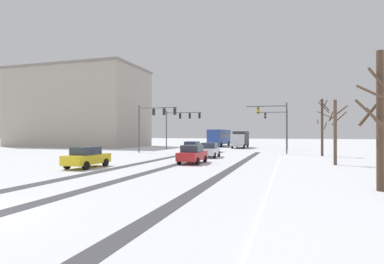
{
  "coord_description": "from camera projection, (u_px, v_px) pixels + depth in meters",
  "views": [
    {
      "loc": [
        9.93,
        -6.98,
        2.65
      ],
      "look_at": [
        0.0,
        24.77,
        2.8
      ],
      "focal_mm": 28.95,
      "sensor_mm": 36.0,
      "label": 1
    }
  ],
  "objects": [
    {
      "name": "wheel_track_left_lane",
      "position": [
        140.0,
        163.0,
        27.28
      ],
      "size": [
        0.98,
        38.93,
        0.01
      ],
      "primitive_type": "cube",
      "color": "#424247",
      "rests_on": "ground"
    },
    {
      "name": "wheel_track_right_lane",
      "position": [
        176.0,
        165.0,
        26.26
      ],
      "size": [
        0.85,
        38.93,
        0.01
      ],
      "primitive_type": "cube",
      "color": "#424247",
      "rests_on": "ground"
    },
    {
      "name": "wheel_track_center",
      "position": [
        235.0,
        166.0,
        24.76
      ],
      "size": [
        0.74,
        38.93,
        0.01
      ],
      "primitive_type": "cube",
      "color": "#424247",
      "rests_on": "ground"
    },
    {
      "name": "sidewalk_kerb_right",
      "position": [
        306.0,
        171.0,
        21.5
      ],
      "size": [
        4.0,
        38.93,
        0.12
      ],
      "primitive_type": "cube",
      "color": "white",
      "rests_on": "ground"
    },
    {
      "name": "traffic_signal_far_left",
      "position": [
        180.0,
        121.0,
        51.47
      ],
      "size": [
        6.1,
        0.68,
        6.5
      ],
      "color": "#47474C",
      "rests_on": "ground"
    },
    {
      "name": "traffic_signal_near_left",
      "position": [
        154.0,
        118.0,
        41.74
      ],
      "size": [
        5.73,
        0.54,
        6.5
      ],
      "color": "#47474C",
      "rests_on": "ground"
    },
    {
      "name": "traffic_signal_far_right",
      "position": [
        279.0,
        123.0,
        50.38
      ],
      "size": [
        5.0,
        0.53,
        6.5
      ],
      "color": "#47474C",
      "rests_on": "ground"
    },
    {
      "name": "traffic_signal_near_right",
      "position": [
        276.0,
        120.0,
        38.91
      ],
      "size": [
        5.05,
        0.58,
        6.5
      ],
      "color": "#47474C",
      "rests_on": "ground"
    },
    {
      "name": "car_blue_lead",
      "position": [
        192.0,
        148.0,
        39.72
      ],
      "size": [
        1.84,
        4.1,
        1.62
      ],
      "color": "#233899",
      "rests_on": "ground"
    },
    {
      "name": "car_white_second",
      "position": [
        209.0,
        150.0,
        34.07
      ],
      "size": [
        1.96,
        4.16,
        1.62
      ],
      "color": "silver",
      "rests_on": "ground"
    },
    {
      "name": "car_red_third",
      "position": [
        192.0,
        154.0,
        27.23
      ],
      "size": [
        1.84,
        4.1,
        1.62
      ],
      "color": "red",
      "rests_on": "ground"
    },
    {
      "name": "car_yellow_cab_fourth",
      "position": [
        87.0,
        157.0,
        23.79
      ],
      "size": [
        1.86,
        4.11,
        1.62
      ],
      "color": "yellow",
      "rests_on": "ground"
    },
    {
      "name": "bus_oncoming",
      "position": [
        220.0,
        137.0,
        63.19
      ],
      "size": [
        2.79,
        11.03,
        3.38
      ],
      "color": "#284793",
      "rests_on": "ground"
    },
    {
      "name": "box_truck_delivery",
      "position": [
        240.0,
        139.0,
        56.1
      ],
      "size": [
        2.39,
        7.43,
        3.02
      ],
      "color": "#B7BABF",
      "rests_on": "ground"
    },
    {
      "name": "bare_tree_sidewalk_near",
      "position": [
        380.0,
        117.0,
        14.23
      ],
      "size": [
        2.29,
        2.27,
        6.48
      ],
      "color": "#4C3828",
      "rests_on": "ground"
    },
    {
      "name": "bare_tree_sidewalk_mid",
      "position": [
        335.0,
        130.0,
        25.92
      ],
      "size": [
        1.61,
        1.24,
        5.47
      ],
      "color": "brown",
      "rests_on": "ground"
    },
    {
      "name": "bare_tree_sidewalk_far",
      "position": [
        322.0,
        125.0,
        35.98
      ],
      "size": [
        1.44,
        1.41,
        6.67
      ],
      "color": "#4C3828",
      "rests_on": "ground"
    },
    {
      "name": "office_building_far_left_block",
      "position": [
        79.0,
        108.0,
        64.06
      ],
      "size": [
        26.43,
        14.56,
        15.92
      ],
      "color": "#A89E8E",
      "rests_on": "ground"
    }
  ]
}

